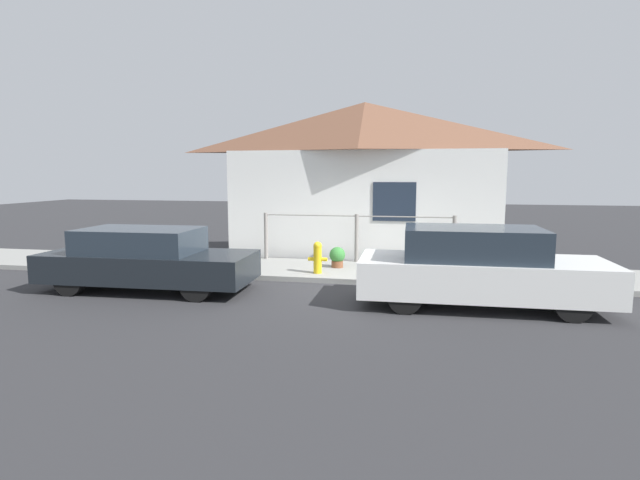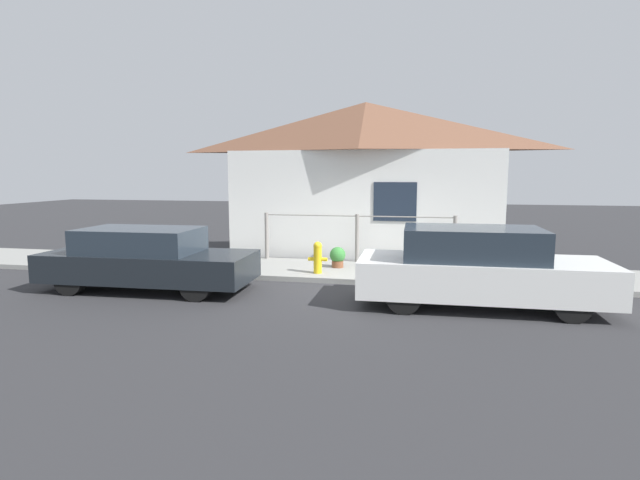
{
  "view_description": "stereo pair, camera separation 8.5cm",
  "coord_description": "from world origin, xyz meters",
  "px_view_note": "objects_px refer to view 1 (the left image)",
  "views": [
    {
      "loc": [
        1.54,
        -10.32,
        2.34
      ],
      "look_at": [
        -0.57,
        0.3,
        0.9
      ],
      "focal_mm": 28.0,
      "sensor_mm": 36.0,
      "label": 1
    },
    {
      "loc": [
        1.62,
        -10.3,
        2.34
      ],
      "look_at": [
        -0.57,
        0.3,
        0.9
      ],
      "focal_mm": 28.0,
      "sensor_mm": 36.0,
      "label": 2
    }
  ],
  "objects_px": {
    "car_left": "(147,259)",
    "potted_plant_near_hydrant": "(337,256)",
    "fire_hydrant": "(318,257)",
    "car_right": "(479,268)"
  },
  "relations": [
    {
      "from": "car_right",
      "to": "fire_hydrant",
      "type": "height_order",
      "value": "car_right"
    },
    {
      "from": "car_left",
      "to": "fire_hydrant",
      "type": "xyz_separation_m",
      "value": [
        3.15,
        1.81,
        -0.14
      ]
    },
    {
      "from": "car_left",
      "to": "potted_plant_near_hydrant",
      "type": "distance_m",
      "value": 4.34
    },
    {
      "from": "potted_plant_near_hydrant",
      "to": "car_right",
      "type": "bearing_deg",
      "value": -41.38
    },
    {
      "from": "car_right",
      "to": "fire_hydrant",
      "type": "xyz_separation_m",
      "value": [
        -3.28,
        1.81,
        -0.21
      ]
    },
    {
      "from": "fire_hydrant",
      "to": "potted_plant_near_hydrant",
      "type": "distance_m",
      "value": 0.86
    },
    {
      "from": "car_right",
      "to": "potted_plant_near_hydrant",
      "type": "height_order",
      "value": "car_right"
    },
    {
      "from": "potted_plant_near_hydrant",
      "to": "fire_hydrant",
      "type": "bearing_deg",
      "value": -111.86
    },
    {
      "from": "fire_hydrant",
      "to": "car_right",
      "type": "bearing_deg",
      "value": -28.92
    },
    {
      "from": "car_left",
      "to": "fire_hydrant",
      "type": "height_order",
      "value": "car_left"
    }
  ]
}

